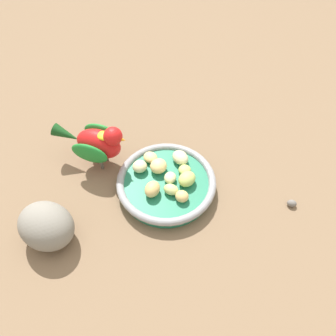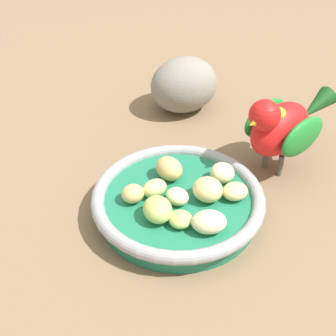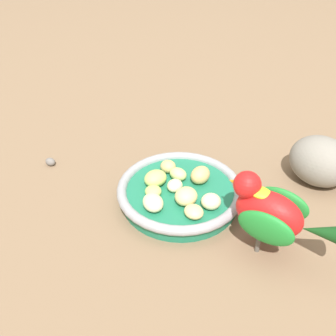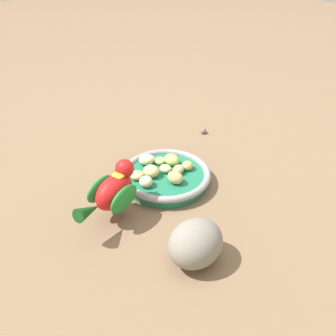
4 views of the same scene
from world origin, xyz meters
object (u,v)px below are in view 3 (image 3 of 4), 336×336
Objects in this scene: apple_piece_0 at (175,186)px; apple_piece_2 at (153,203)px; apple_piece_6 at (194,212)px; apple_piece_8 at (155,192)px; feeding_bowl at (180,193)px; pebble_0 at (50,162)px; parrot at (272,212)px; apple_piece_5 at (179,174)px; apple_piece_9 at (211,201)px; rock_large at (320,161)px; apple_piece_7 at (168,166)px; apple_piece_1 at (200,175)px; apple_piece_3 at (156,178)px; apple_piece_4 at (184,198)px.

apple_piece_0 is 0.05m from apple_piece_2.
apple_piece_6 reaches higher than apple_piece_8.
feeding_bowl is 0.25m from pebble_0.
apple_piece_2 is 0.23× the size of parrot.
apple_piece_9 reaches higher than apple_piece_5.
apple_piece_8 is at bearing 92.80° from apple_piece_5.
apple_piece_0 is at bearing 56.47° from rock_large.
pebble_0 is (0.39, 0.10, -0.06)m from parrot.
apple_piece_5 is at bearing 172.06° from apple_piece_7.
rock_large reaches higher than apple_piece_9.
apple_piece_1 reaches higher than apple_piece_2.
apple_piece_2 is 0.09m from apple_piece_9.
rock_large is at bearing -109.44° from apple_piece_9.
apple_piece_0 is 0.73× the size of apple_piece_3.
parrot is (-0.15, -0.07, 0.03)m from apple_piece_2.
apple_piece_8 is at bearing -167.69° from pebble_0.
apple_piece_7 is at bearing -27.61° from apple_piece_6.
apple_piece_0 is 1.04× the size of apple_piece_7.
parrot is at bearing 97.03° from rock_large.
parrot is (-0.16, -0.01, 0.05)m from feeding_bowl.
apple_piece_1 is at bearing -35.32° from apple_piece_9.
apple_piece_3 is 0.10m from apple_piece_9.
apple_piece_6 is (-0.06, 0.03, 0.00)m from apple_piece_0.
parrot is at bearing -174.49° from apple_piece_9.
rock_large reaches higher than apple_piece_8.
parrot reaches higher than apple_piece_2.
apple_piece_0 is at bearing 6.10° from apple_piece_9.
apple_piece_3 is at bearing -49.73° from apple_piece_2.
apple_piece_5 is at bearing -154.17° from pebble_0.
apple_piece_3 is 0.04m from apple_piece_7.
apple_piece_4 is at bearing 142.04° from feeding_bowl.
feeding_bowl is 6.63× the size of apple_piece_6.
feeding_bowl is 10.75× the size of pebble_0.
apple_piece_7 is at bearing -7.94° from apple_piece_5.
apple_piece_3 is (0.03, 0.01, 0.00)m from apple_piece_0.
apple_piece_8 is at bearing 20.57° from apple_piece_4.
apple_piece_4 is (-0.03, 0.02, 0.00)m from apple_piece_0.
parrot reaches higher than apple_piece_4.
apple_piece_6 is at bearing 81.01° from apple_piece_9.
apple_piece_9 is at bearing -170.50° from apple_piece_3.
apple_piece_7 is at bearing -30.20° from apple_piece_4.
apple_piece_3 is (0.04, 0.02, 0.02)m from feeding_bowl.
apple_piece_8 is (0.05, 0.02, -0.01)m from apple_piece_4.
apple_piece_9 is at bearing 168.96° from apple_piece_7.
apple_piece_3 is 0.09m from apple_piece_6.
feeding_bowl is at bearing -89.02° from apple_piece_2.
feeding_bowl is 6.72× the size of apple_piece_5.
apple_piece_8 is (0.02, 0.04, 0.01)m from feeding_bowl.
apple_piece_7 reaches higher than pebble_0.
rock_large is at bearing -94.19° from parrot.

